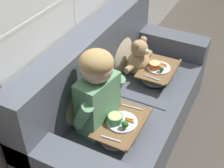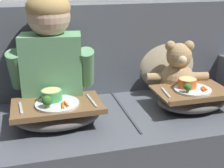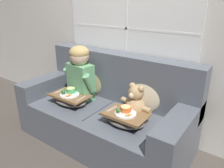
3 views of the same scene
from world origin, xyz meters
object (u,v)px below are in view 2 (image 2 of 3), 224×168
at_px(teddy_bear, 178,74).
at_px(couch, 118,113).
at_px(lap_tray_child, 58,113).
at_px(throw_pillow_behind_child, 50,68).
at_px(throw_pillow_behind_teddy, 166,59).
at_px(lap_tray_teddy, 192,98).
at_px(child_figure, 51,49).

bearing_deg(teddy_bear, couch, 178.46).
bearing_deg(couch, lap_tray_child, -152.57).
distance_m(throw_pillow_behind_child, throw_pillow_behind_teddy, 0.78).
xyz_separation_m(throw_pillow_behind_child, throw_pillow_behind_teddy, (0.78, 0.00, 0.00)).
relative_size(couch, lap_tray_teddy, 4.65).
bearing_deg(child_figure, throw_pillow_behind_teddy, 13.56).
bearing_deg(child_figure, throw_pillow_behind_child, 89.94).
bearing_deg(child_figure, couch, 0.98).
bearing_deg(throw_pillow_behind_teddy, child_figure, -166.44).
height_order(lap_tray_child, lap_tray_teddy, lap_tray_child).
relative_size(throw_pillow_behind_teddy, lap_tray_child, 0.95).
distance_m(lap_tray_child, lap_tray_teddy, 0.78).
xyz_separation_m(lap_tray_child, lap_tray_teddy, (0.78, -0.00, -0.00)).
xyz_separation_m(couch, throw_pillow_behind_teddy, (0.39, 0.18, 0.27)).
xyz_separation_m(couch, lap_tray_child, (-0.39, -0.20, 0.14)).
height_order(throw_pillow_behind_child, child_figure, child_figure).
bearing_deg(lap_tray_teddy, child_figure, 165.82).
distance_m(couch, lap_tray_child, 0.46).
relative_size(throw_pillow_behind_child, lap_tray_teddy, 1.00).
xyz_separation_m(throw_pillow_behind_teddy, lap_tray_teddy, (-0.00, -0.38, -0.13)).
xyz_separation_m(throw_pillow_behind_teddy, lap_tray_child, (-0.78, -0.38, -0.13)).
bearing_deg(lap_tray_child, throw_pillow_behind_teddy, 26.21).
distance_m(couch, lap_tray_teddy, 0.46).
bearing_deg(throw_pillow_behind_child, couch, -24.96).
xyz_separation_m(throw_pillow_behind_child, teddy_bear, (0.77, -0.19, -0.04)).
relative_size(couch, lap_tray_child, 4.28).
relative_size(throw_pillow_behind_teddy, teddy_bear, 1.12).
height_order(child_figure, lap_tray_child, child_figure).
xyz_separation_m(throw_pillow_behind_teddy, teddy_bear, (-0.00, -0.19, -0.04)).
relative_size(child_figure, lap_tray_child, 1.43).
bearing_deg(lap_tray_child, teddy_bear, 13.87).
bearing_deg(throw_pillow_behind_child, child_figure, -90.06).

